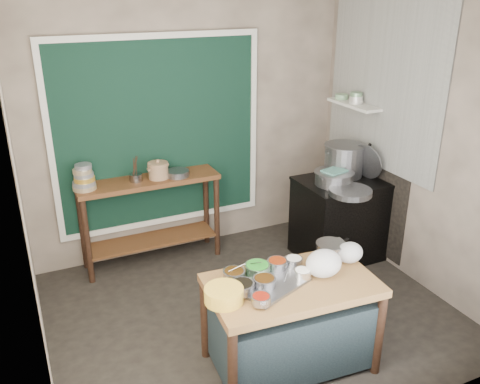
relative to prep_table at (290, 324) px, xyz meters
name	(u,v)px	position (x,y,z in m)	size (l,w,h in m)	color
floor	(250,312)	(0.03, 0.75, -0.39)	(3.50, 3.00, 0.02)	#2B2721
back_wall	(190,125)	(0.03, 2.26, 1.02)	(3.50, 0.02, 2.80)	gray
left_wall	(20,204)	(-1.73, 0.75, 1.02)	(0.02, 3.00, 2.80)	gray
right_wall	(418,142)	(1.79, 0.75, 1.02)	(0.02, 3.00, 2.80)	gray
curtain_panel	(159,134)	(-0.32, 2.22, 0.98)	(2.10, 0.02, 1.90)	black
curtain_frame	(160,134)	(-0.32, 2.21, 0.98)	(2.22, 0.03, 2.02)	beige
tile_panel	(383,85)	(1.76, 1.30, 1.48)	(0.02, 1.70, 1.70)	#B2B2AA
soot_patch	(366,187)	(1.77, 1.40, 0.32)	(0.01, 1.30, 1.30)	black
wall_shelf	(354,104)	(1.66, 1.60, 1.23)	(0.22, 0.70, 0.03)	beige
prep_table	(290,324)	(0.00, 0.00, 0.00)	(1.25, 0.72, 0.75)	brown
back_counter	(151,221)	(-0.52, 2.03, 0.10)	(1.45, 0.40, 0.95)	#572E19
stove_block	(341,220)	(1.38, 1.30, 0.05)	(0.90, 0.68, 0.85)	black
stove_top	(344,182)	(1.38, 1.30, 0.49)	(0.92, 0.69, 0.03)	black
condiment_tray	(270,283)	(-0.17, 0.04, 0.39)	(0.51, 0.37, 0.02)	gray
condiment_bowls	(262,276)	(-0.21, 0.09, 0.43)	(0.67, 0.52, 0.08)	gray
yellow_basin	(224,295)	(-0.55, -0.02, 0.43)	(0.27, 0.27, 0.11)	gold
saucepan	(330,251)	(0.46, 0.18, 0.44)	(0.24, 0.24, 0.13)	gray
plastic_bag_a	(324,263)	(0.26, -0.02, 0.48)	(0.28, 0.24, 0.21)	white
plastic_bag_b	(350,253)	(0.56, 0.07, 0.46)	(0.22, 0.19, 0.16)	white
bowl_stack	(84,178)	(-1.15, 2.01, 0.69)	(0.23, 0.23, 0.25)	tan
utensil_cup	(136,177)	(-0.65, 2.01, 0.61)	(0.13, 0.13, 0.08)	gray
ceramic_crock	(158,171)	(-0.42, 2.00, 0.65)	(0.22, 0.22, 0.15)	#906D4E
wide_bowl	(178,173)	(-0.22, 1.98, 0.61)	(0.24, 0.24, 0.06)	gray
stock_pot	(344,160)	(1.46, 1.44, 0.68)	(0.44, 0.44, 0.34)	gray
pot_lid	(367,161)	(1.62, 1.26, 0.69)	(0.39, 0.39, 0.02)	gray
steamer	(334,178)	(1.22, 1.26, 0.57)	(0.42, 0.42, 0.14)	gray
green_cloth	(335,171)	(1.22, 1.26, 0.65)	(0.23, 0.18, 0.02)	slate
shallow_pan	(350,192)	(1.21, 0.96, 0.53)	(0.42, 0.42, 0.06)	gray
shelf_bowl_stack	(356,98)	(1.66, 1.58, 1.30)	(0.15, 0.15, 0.12)	silver
shelf_bowl_green	(342,97)	(1.66, 1.84, 1.27)	(0.14, 0.14, 0.05)	gray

